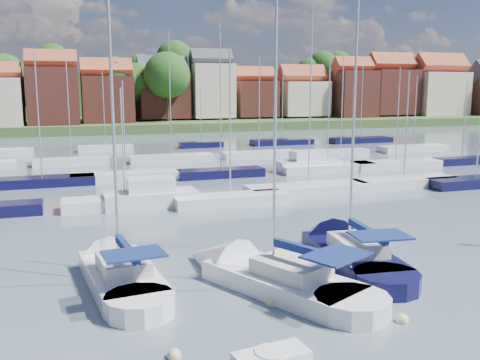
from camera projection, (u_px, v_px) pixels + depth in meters
name	position (u px, v px, depth m)	size (l,w,h in m)	color
ground	(171.00, 166.00, 61.35)	(260.00, 260.00, 0.00)	#485662
sailboat_left	(116.00, 270.00, 25.85)	(4.10, 11.25, 14.97)	silver
sailboat_centre	(259.00, 275.00, 25.18)	(8.05, 11.97, 16.04)	silver
sailboat_navy	(342.00, 250.00, 29.07)	(4.21, 11.84, 16.05)	black
tender	(272.00, 358.00, 17.80)	(2.65, 1.49, 0.54)	silver
buoy_b	(174.00, 358.00, 18.23)	(0.48, 0.48, 0.48)	beige
buoy_c	(272.00, 305.00, 22.64)	(0.53, 0.53, 0.53)	beige
buoy_d	(402.00, 322.00, 20.97)	(0.49, 0.49, 0.49)	beige
buoy_e	(338.00, 241.00, 31.90)	(0.44, 0.44, 0.44)	#D85914
buoy_g	(114.00, 294.00, 23.79)	(0.47, 0.47, 0.47)	beige
marina_field	(197.00, 168.00, 57.31)	(79.62, 41.41, 15.93)	silver
far_shore_town	(116.00, 102.00, 148.03)	(212.46, 90.00, 22.27)	#3A562B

